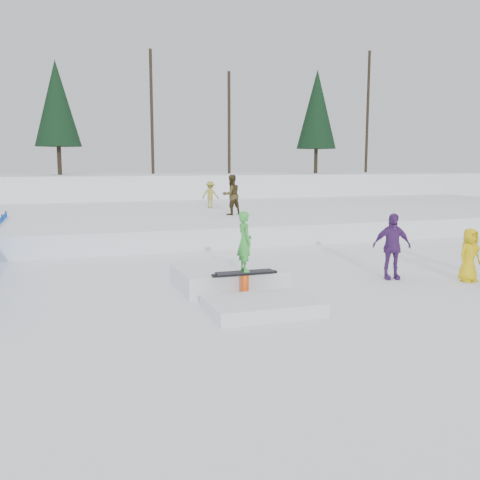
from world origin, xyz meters
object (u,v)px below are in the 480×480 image
object	(u,v)px
walker_ygreen	(210,195)
walker_olive	(231,195)
spectator_purple	(392,246)
spectator_yellow	(469,255)
jib_rail_feature	(237,282)

from	to	relation	value
walker_ygreen	walker_olive	bearing A→B (deg)	122.26
walker_olive	spectator_purple	bearing A→B (deg)	82.47
spectator_yellow	walker_olive	bearing A→B (deg)	93.98
walker_olive	walker_ygreen	world-z (taller)	walker_olive
walker_olive	spectator_purple	xyz separation A→B (m)	(1.00, -11.41, -0.82)
walker_olive	walker_ygreen	bearing A→B (deg)	-104.60
walker_olive	spectator_yellow	world-z (taller)	walker_olive
walker_ygreen	spectator_yellow	world-z (taller)	walker_ygreen
spectator_purple	jib_rail_feature	world-z (taller)	jib_rail_feature
jib_rail_feature	walker_olive	bearing A→B (deg)	72.64
walker_olive	walker_ygreen	size ratio (longest dim) A/B	1.30
walker_ygreen	spectator_yellow	xyz separation A→B (m)	(2.68, -16.54, -0.79)
spectator_purple	spectator_yellow	world-z (taller)	spectator_purple
walker_ygreen	spectator_yellow	distance (m)	16.78
walker_ygreen	jib_rail_feature	world-z (taller)	walker_ygreen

